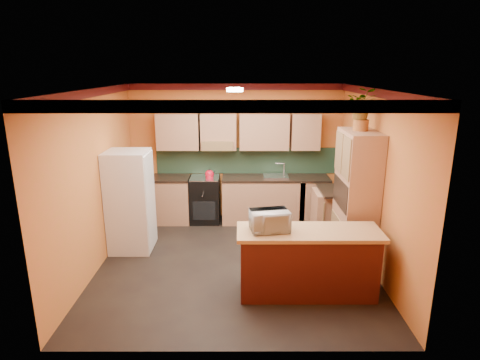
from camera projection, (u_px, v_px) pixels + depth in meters
name	position (u px, v px, depth m)	size (l,w,h in m)	color
room_shell	(236.00, 129.00, 6.10)	(4.24, 4.24, 2.72)	black
base_cabinets_back	(236.00, 200.00, 8.01)	(3.65, 0.60, 0.88)	tan
countertop_back	(236.00, 178.00, 7.89)	(3.65, 0.62, 0.04)	black
stove	(205.00, 199.00, 8.01)	(0.58, 0.58, 0.91)	black
kettle	(209.00, 174.00, 7.81)	(0.17, 0.17, 0.18)	red
sink	(276.00, 176.00, 7.88)	(0.48, 0.40, 0.03)	silver
base_cabinets_right	(336.00, 215.00, 7.18)	(0.60, 0.80, 0.88)	tan
countertop_right	(337.00, 191.00, 7.06)	(0.62, 0.80, 0.04)	black
fridge	(130.00, 201.00, 6.66)	(0.68, 0.66, 1.70)	silver
pantry	(356.00, 199.00, 6.11)	(0.48, 0.90, 2.10)	tan
fern_pot	(361.00, 125.00, 5.86)	(0.22, 0.22, 0.16)	#945223
fern	(363.00, 104.00, 5.78)	(0.41, 0.36, 0.46)	tan
breakfast_bar	(308.00, 264.00, 5.38)	(1.80, 0.55, 0.88)	#4D1212
bar_top	(309.00, 232.00, 5.26)	(1.90, 0.65, 0.05)	tan
microwave	(270.00, 221.00, 5.22)	(0.49, 0.33, 0.27)	silver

